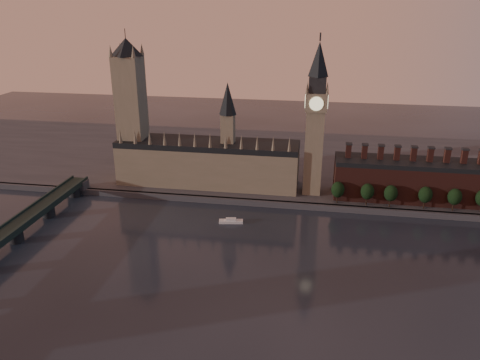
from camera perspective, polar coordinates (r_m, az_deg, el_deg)
name	(u,v)px	position (r m, az deg, el deg)	size (l,w,h in m)	color
ground	(284,283)	(235.53, 5.45, -12.41)	(900.00, 900.00, 0.00)	black
north_bank	(301,163)	(395.77, 7.45, 2.06)	(900.00, 182.00, 4.00)	#47484D
palace_of_westminster	(209,161)	(338.02, -3.85, 2.38)	(130.00, 30.30, 74.00)	#82725C
victoria_tower	(131,106)	(345.11, -13.13, 8.72)	(24.00, 24.00, 108.00)	#82725C
big_ben	(316,118)	(314.98, 9.19, 7.43)	(15.00, 15.00, 107.00)	#82725C
chimney_block	(418,180)	(333.43, 20.90, 0.03)	(110.00, 25.00, 37.00)	#4D231D
embankment_tree_0	(338,190)	(313.42, 11.84, -1.16)	(8.60, 8.60, 14.88)	black
embankment_tree_1	(367,192)	(314.86, 15.26, -1.37)	(8.60, 8.60, 14.88)	black
embankment_tree_2	(391,193)	(316.50, 17.91, -1.54)	(8.60, 8.60, 14.88)	black
embankment_tree_3	(425,195)	(321.46, 21.67, -1.68)	(8.60, 8.60, 14.88)	black
embankment_tree_4	(455,197)	(325.47, 24.71, -1.87)	(8.60, 8.60, 14.88)	black
river_boat	(231,221)	(292.18, -1.10, -5.02)	(15.30, 6.39, 2.97)	silver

